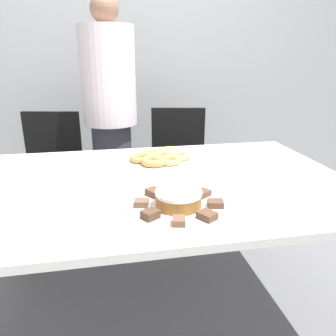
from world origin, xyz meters
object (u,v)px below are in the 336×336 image
Objects in this scene: plate_donuts at (161,161)px; napkin at (27,199)px; office_chair_left at (50,182)px; office_chair_right at (178,174)px; person_standing at (111,117)px; plate_cake at (178,207)px; frosted_cake at (178,199)px.

plate_donuts reaches higher than napkin.
napkin is (0.10, -1.01, 0.31)m from office_chair_left.
napkin is (-0.80, -1.01, 0.31)m from office_chair_right.
office_chair_left is 0.90m from office_chair_right.
person_standing is 1.11m from napkin.
person_standing is 12.68× the size of napkin.
person_standing is at bearing 72.25° from napkin.
plate_donuts is 0.67m from napkin.
plate_cake is 0.95× the size of plate_donuts.
napkin is at bearing -107.75° from person_standing.
frosted_cake reaches higher than plate_cake.
office_chair_left is 1.06m from napkin.
person_standing is 1.26m from plate_cake.
plate_donuts is (-0.23, -0.65, 0.32)m from office_chair_right.
person_standing is 1.25m from frosted_cake.
office_chair_left reaches higher than napkin.
frosted_cake is 1.30× the size of napkin.
person_standing reaches higher than plate_cake.
plate_cake is (0.64, -1.19, 0.32)m from office_chair_left.
frosted_cake is at bearing -18.40° from napkin.
person_standing reaches higher than napkin.
frosted_cake is (0.00, 0.00, 0.03)m from plate_cake.
plate_cake is 0.54m from plate_donuts.
office_chair_right is 2.43× the size of plate_cake.
office_chair_left is at bearing 95.76° from napkin.
plate_cake is (0.20, -1.23, -0.11)m from person_standing.
frosted_cake is at bearing 0.00° from plate_cake.
frosted_cake is (-0.26, -1.19, 0.35)m from office_chair_right.
person_standing is at bearing 99.36° from frosted_cake.
plate_cake is at bearing -92.92° from plate_donuts.
office_chair_right is at bearing 12.35° from office_chair_left.
person_standing reaches higher than office_chair_right.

